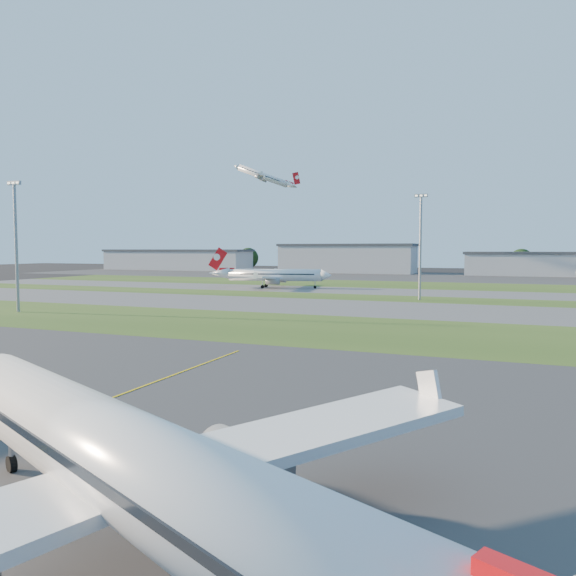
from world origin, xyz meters
The scene contains 21 objects.
ground centered at (0.00, 0.00, 0.00)m, with size 700.00×700.00×0.00m, color black.
apron_near centered at (0.00, 0.00, 0.01)m, with size 300.00×70.00×0.01m, color #333335.
grass_strip_a centered at (0.00, 52.00, 0.01)m, with size 300.00×34.00×0.01m, color #2A4818.
taxiway_a centered at (0.00, 85.00, 0.01)m, with size 300.00×32.00×0.01m, color #515154.
grass_strip_b centered at (0.00, 110.00, 0.01)m, with size 300.00×18.00×0.01m, color #2A4818.
taxiway_b centered at (0.00, 132.00, 0.01)m, with size 300.00×26.00×0.01m, color #515154.
grass_strip_c centered at (0.00, 165.00, 0.01)m, with size 300.00×40.00×0.01m, color #2A4818.
apron_far centered at (0.00, 225.00, 0.01)m, with size 400.00×80.00×0.01m, color #333335.
yellow_line centered at (5.00, 0.00, 0.00)m, with size 0.25×60.00×0.02m, color gold.
airliner_parked centered at (22.84, -14.09, 4.32)m, with size 36.60×31.21×12.29m.
airliner_taxiing centered at (-35.06, 134.10, 4.08)m, with size 36.84×30.95×11.62m.
airliner_departing centered at (-79.70, 225.12, 48.51)m, with size 31.70×26.63×9.99m.
light_mast_west centered at (-55.00, 52.00, 14.81)m, with size 3.20×0.70×25.80m.
light_mast_centre centered at (15.00, 108.00, 14.81)m, with size 3.20×0.70×25.80m.
hangar_far_west centered at (-150.00, 255.00, 6.14)m, with size 91.80×23.00×12.20m.
hangar_west centered at (-45.00, 255.00, 7.64)m, with size 71.40×23.00×15.20m.
hangar_east centered at (55.00, 255.00, 5.64)m, with size 81.60×23.00×11.20m.
tree_far_west centered at (-190.00, 268.00, 6.49)m, with size 11.00×11.00×12.00m.
tree_west centered at (-110.00, 270.00, 7.14)m, with size 12.10×12.10×13.20m.
tree_mid_west centered at (-20.00, 266.00, 5.84)m, with size 9.90×9.90×10.80m.
tree_mid_east centered at (40.00, 269.00, 6.81)m, with size 11.55×11.55×12.60m.
Camera 1 is at (35.90, -30.89, 12.54)m, focal length 35.00 mm.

